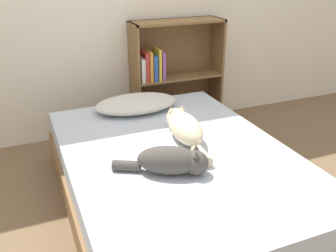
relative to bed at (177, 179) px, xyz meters
The scene contains 6 objects.
ground_plane 0.19m from the bed, ahead, with size 8.00×8.00×0.00m, color brown.
bed is the anchor object (origin of this frame).
pillow 0.74m from the bed, 91.61° to the left, with size 0.61×0.37×0.10m.
cat_light 0.32m from the bed, 50.98° to the left, with size 0.21×0.60×0.16m.
cat_dark 0.37m from the bed, 119.08° to the right, with size 0.47×0.31×0.15m.
bookshelf 1.28m from the bed, 68.55° to the left, with size 0.79×0.26×0.95m.
Camera 1 is at (-0.79, -1.77, 1.42)m, focal length 40.00 mm.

